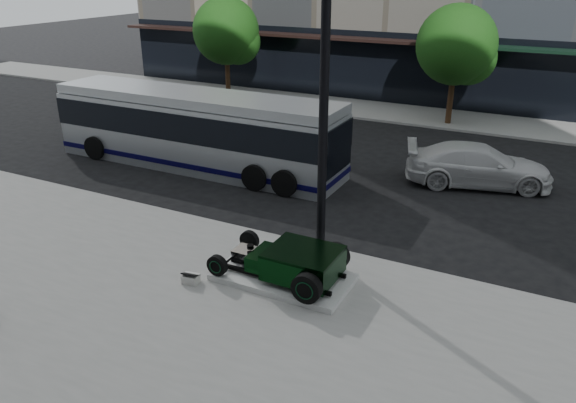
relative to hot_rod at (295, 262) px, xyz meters
The scene contains 9 objects.
ground 4.35m from the hot_rod, 103.86° to the left, with size 120.00×120.00×0.00m, color black.
sidewalk_far 18.21m from the hot_rod, 93.24° to the left, with size 70.00×4.00×0.12m, color gray.
street_trees 17.51m from the hot_rod, 89.62° to the left, with size 29.80×3.80×5.70m.
display_plinth 0.60m from the hot_rod, behind, with size 3.40×1.80×0.15m, color silver.
hot_rod is the anchor object (origin of this frame).
info_plaque 2.64m from the hot_rod, 152.81° to the right, with size 0.44×0.36×0.31m.
lamppost 3.38m from the hot_rod, 90.25° to the left, with size 0.43×0.43×7.78m.
transit_bus 9.99m from the hot_rod, 139.49° to the left, with size 12.12×2.88×2.92m.
white_sedan 9.75m from the hot_rod, 73.70° to the left, with size 2.09×5.14×1.49m, color silver.
Camera 1 is at (6.40, -15.02, 7.46)m, focal length 35.00 mm.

